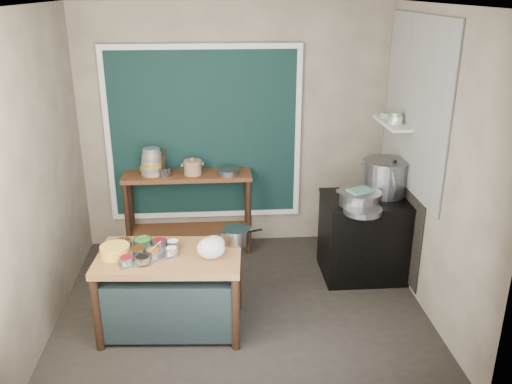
{
  "coord_description": "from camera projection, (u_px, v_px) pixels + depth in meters",
  "views": [
    {
      "loc": [
        -0.21,
        -4.56,
        2.95
      ],
      "look_at": [
        0.15,
        0.25,
        1.1
      ],
      "focal_mm": 38.0,
      "sensor_mm": 36.0,
      "label": 1
    }
  ],
  "objects": [
    {
      "name": "ceramic_crock",
      "position": [
        193.0,
        168.0,
        6.08
      ],
      "size": [
        0.25,
        0.25,
        0.14
      ],
      "primitive_type": null,
      "rotation": [
        0.0,
        0.0,
        0.21
      ],
      "color": "#8E744D",
      "rests_on": "back_counter"
    },
    {
      "name": "yellow_basin",
      "position": [
        115.0,
        251.0,
        4.67
      ],
      "size": [
        0.31,
        0.31,
        0.1
      ],
      "primitive_type": "cylinder",
      "rotation": [
        0.0,
        0.0,
        -0.24
      ],
      "color": "gold",
      "rests_on": "prep_table"
    },
    {
      "name": "soot_patch",
      "position": [
        401.0,
        209.0,
        5.79
      ],
      "size": [
        0.01,
        1.3,
        1.3
      ],
      "primitive_type": "cube",
      "color": "black",
      "rests_on": "right_wall"
    },
    {
      "name": "saucepan",
      "position": [
        236.0,
        236.0,
        4.91
      ],
      "size": [
        0.32,
        0.32,
        0.14
      ],
      "primitive_type": null,
      "rotation": [
        0.0,
        0.0,
        0.33
      ],
      "color": "gray",
      "rests_on": "prep_table"
    },
    {
      "name": "left_wall",
      "position": [
        38.0,
        176.0,
        4.69
      ],
      "size": [
        0.02,
        3.0,
        2.8
      ],
      "primitive_type": "cube",
      "color": "gray",
      "rests_on": "floor"
    },
    {
      "name": "back_wall",
      "position": [
        234.0,
        129.0,
        6.22
      ],
      "size": [
        3.5,
        0.02,
        2.8
      ],
      "primitive_type": "cube",
      "color": "gray",
      "rests_on": "floor"
    },
    {
      "name": "tile_panel",
      "position": [
        415.0,
        105.0,
        5.29
      ],
      "size": [
        0.02,
        1.7,
        1.7
      ],
      "primitive_type": "cube",
      "color": "#B2B2AA",
      "rests_on": "right_wall"
    },
    {
      "name": "shallow_pan",
      "position": [
        363.0,
        210.0,
        5.25
      ],
      "size": [
        0.42,
        0.42,
        0.05
      ],
      "primitive_type": "cylinder",
      "rotation": [
        0.0,
        0.0,
        -0.11
      ],
      "color": "gray",
      "rests_on": "stove_top"
    },
    {
      "name": "plastic_bag_a",
      "position": [
        211.0,
        248.0,
        4.63
      ],
      "size": [
        0.29,
        0.26,
        0.18
      ],
      "primitive_type": "ellipsoid",
      "rotation": [
        0.0,
        0.0,
        0.24
      ],
      "color": "white",
      "rests_on": "prep_table"
    },
    {
      "name": "plastic_bag_b",
      "position": [
        214.0,
        244.0,
        4.75
      ],
      "size": [
        0.23,
        0.21,
        0.15
      ],
      "primitive_type": "ellipsoid",
      "rotation": [
        0.0,
        0.0,
        0.23
      ],
      "color": "white",
      "rests_on": "prep_table"
    },
    {
      "name": "shelf_bowl_stack",
      "position": [
        396.0,
        118.0,
        5.54
      ],
      "size": [
        0.15,
        0.15,
        0.12
      ],
      "color": "silver",
      "rests_on": "wall_shelf"
    },
    {
      "name": "wall_shelf",
      "position": [
        392.0,
        123.0,
        5.65
      ],
      "size": [
        0.22,
        0.7,
        0.03
      ],
      "primitive_type": "cube",
      "color": "beige",
      "rests_on": "right_wall"
    },
    {
      "name": "stock_pot",
      "position": [
        385.0,
        177.0,
        5.65
      ],
      "size": [
        0.54,
        0.54,
        0.38
      ],
      "primitive_type": null,
      "rotation": [
        0.0,
        0.0,
        -0.14
      ],
      "color": "gray",
      "rests_on": "stove_top"
    },
    {
      "name": "shelf_bowl_green",
      "position": [
        387.0,
        115.0,
        5.82
      ],
      "size": [
        0.14,
        0.14,
        0.05
      ],
      "primitive_type": "cylinder",
      "rotation": [
        0.0,
        0.0,
        0.03
      ],
      "color": "gray",
      "rests_on": "wall_shelf"
    },
    {
      "name": "ceiling",
      "position": [
        239.0,
        3.0,
        4.31
      ],
      "size": [
        3.5,
        3.0,
        0.02
      ],
      "primitive_type": "cube",
      "color": "gray",
      "rests_on": "back_wall"
    },
    {
      "name": "condiment_bowls",
      "position": [
        142.0,
        249.0,
        4.71
      ],
      "size": [
        0.59,
        0.46,
        0.07
      ],
      "color": "silver",
      "rests_on": "condiment_tray"
    },
    {
      "name": "pot_lid",
      "position": [
        391.0,
        179.0,
        5.56
      ],
      "size": [
        0.16,
        0.42,
        0.4
      ],
      "primitive_type": "cylinder",
      "rotation": [
        0.0,
        1.36,
        -0.16
      ],
      "color": "gray",
      "rests_on": "stove_top"
    },
    {
      "name": "bowl_stack",
      "position": [
        152.0,
        163.0,
        6.06
      ],
      "size": [
        0.27,
        0.27,
        0.3
      ],
      "color": "tan",
      "rests_on": "back_counter"
    },
    {
      "name": "stove_block",
      "position": [
        366.0,
        238.0,
        5.77
      ],
      "size": [
        0.9,
        0.68,
        0.85
      ],
      "primitive_type": "cube",
      "color": "black",
      "rests_on": "floor"
    },
    {
      "name": "prep_table",
      "position": [
        171.0,
        291.0,
        4.86
      ],
      "size": [
        1.3,
        0.8,
        0.75
      ],
      "primitive_type": "cube",
      "rotation": [
        0.0,
        0.0,
        -0.07
      ],
      "color": "brown",
      "rests_on": "floor"
    },
    {
      "name": "stove_top",
      "position": [
        369.0,
        200.0,
        5.61
      ],
      "size": [
        0.92,
        0.69,
        0.03
      ],
      "primitive_type": "cube",
      "color": "black",
      "rests_on": "stove_block"
    },
    {
      "name": "right_wall",
      "position": [
        433.0,
        166.0,
        4.94
      ],
      "size": [
        0.02,
        3.0,
        2.8
      ],
      "primitive_type": "cube",
      "color": "gray",
      "rests_on": "floor"
    },
    {
      "name": "curtain_panel",
      "position": [
        204.0,
        135.0,
        6.18
      ],
      "size": [
        2.1,
        0.02,
        1.9
      ],
      "primitive_type": "cube",
      "color": "black",
      "rests_on": "back_wall"
    },
    {
      "name": "wide_bowl",
      "position": [
        228.0,
        172.0,
        6.09
      ],
      "size": [
        0.32,
        0.32,
        0.06
      ],
      "primitive_type": "cylinder",
      "rotation": [
        0.0,
        0.0,
        -0.4
      ],
      "color": "gray",
      "rests_on": "back_counter"
    },
    {
      "name": "steamer",
      "position": [
        360.0,
        198.0,
        5.42
      ],
      "size": [
        0.57,
        0.57,
        0.14
      ],
      "primitive_type": null,
      "rotation": [
        0.0,
        0.0,
        -0.36
      ],
      "color": "gray",
      "rests_on": "stove_top"
    },
    {
      "name": "green_cloth",
      "position": [
        360.0,
        191.0,
        5.39
      ],
      "size": [
        0.28,
        0.25,
        0.02
      ],
      "primitive_type": "cube",
      "rotation": [
        0.0,
        0.0,
        0.43
      ],
      "color": "#498679",
      "rests_on": "steamer"
    },
    {
      "name": "floor",
      "position": [
        242.0,
        307.0,
        5.32
      ],
      "size": [
        3.5,
        3.0,
        0.02
      ],
      "primitive_type": "cube",
      "color": "black",
      "rests_on": "ground"
    },
    {
      "name": "back_counter",
      "position": [
        189.0,
        212.0,
        6.3
      ],
      "size": [
        1.45,
        0.4,
        0.95
      ],
      "primitive_type": "cube",
      "color": "#542A18",
      "rests_on": "floor"
    },
    {
      "name": "curtain_frame",
      "position": [
        204.0,
        135.0,
        6.17
      ],
      "size": [
        2.22,
        0.03,
        2.02
      ],
      "primitive_type": null,
      "color": "beige",
      "rests_on": "back_wall"
    },
    {
      "name": "condiment_tray",
      "position": [
        145.0,
        253.0,
        4.71
      ],
      "size": [
        0.61,
        0.53,
        0.02
      ],
      "primitive_type": "cube",
      "rotation": [
        0.0,
        0.0,
        0.42
      ],
      "color": "gray",
      "rests_on": "prep_table"
    },
    {
      "name": "utensil_cup",
      "position": [
        164.0,
        172.0,
        6.04
      ],
      "size": [
        0.21,
        0.21,
        0.1
      ],
      "primitive_type": "cylinder",
      "rotation": [
        0.0,
        0.0,
        -0.34
      ],
      "color": "gray",
      "rests_on": "back_counter"
    }
  ]
}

